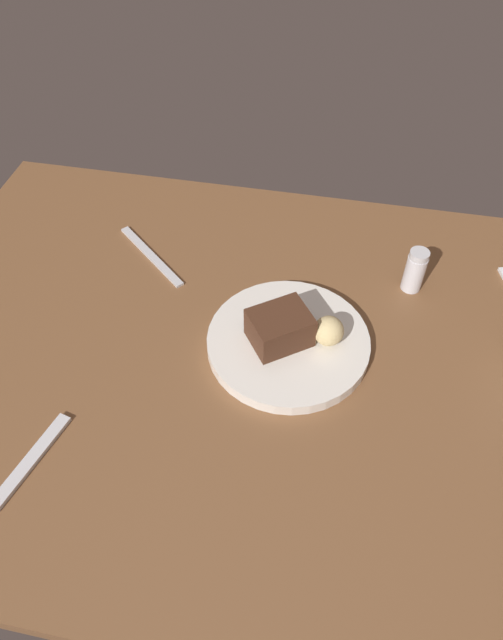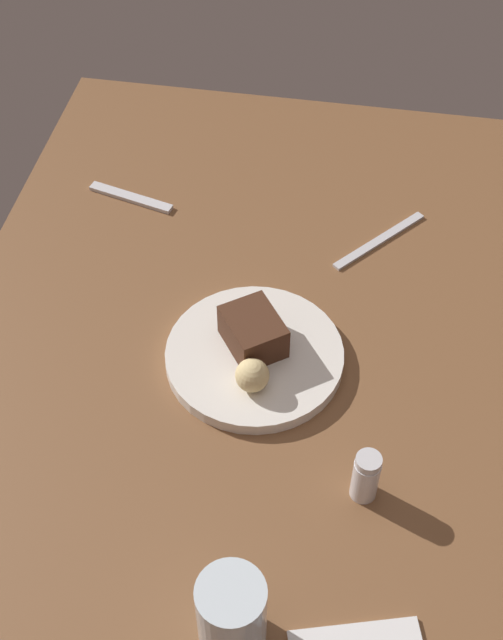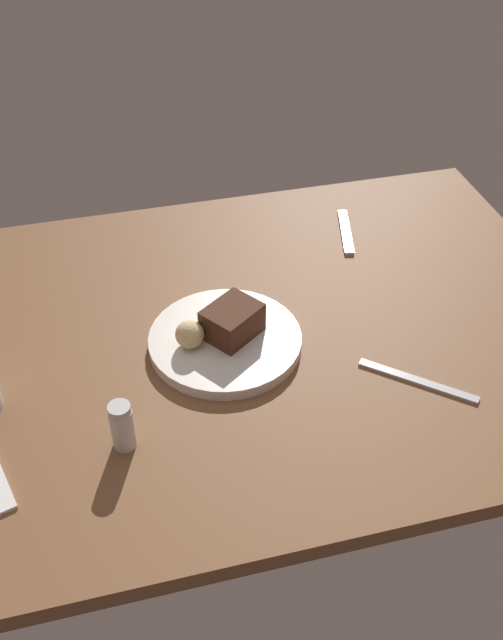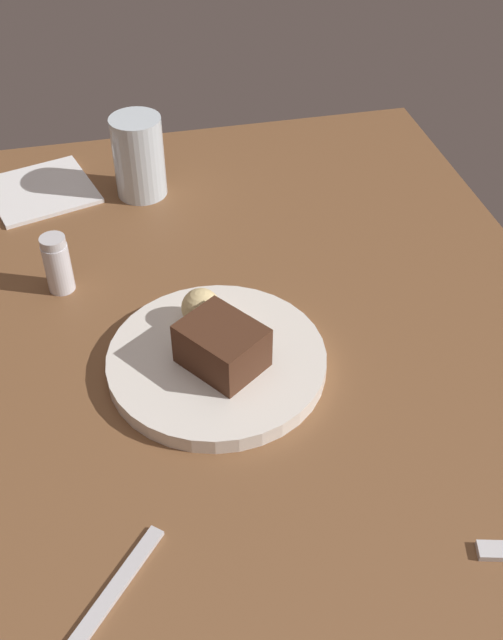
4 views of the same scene
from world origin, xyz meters
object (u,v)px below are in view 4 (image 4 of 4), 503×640
bread_roll (201,308)px  folded_napkin (41,190)px  dessert_plate (217,361)px  chocolate_cake_slice (222,346)px  butter_knife (96,616)px  water_glass (139,157)px  salt_shaker (57,264)px

bread_roll → folded_napkin: 41.12cm
dessert_plate → folded_napkin: (42.37, 19.10, -0.69)cm
dessert_plate → folded_napkin: size_ratio=1.70×
dessert_plate → bread_roll: size_ratio=5.42×
dessert_plate → chocolate_cake_slice: bearing=-162.3°
dessert_plate → butter_knife: dessert_plate is taller
chocolate_cake_slice → butter_knife: (-25.72, 15.99, -4.36)cm
bread_roll → folded_napkin: size_ratio=0.31×
bread_roll → water_glass: (33.07, 3.47, 1.81)cm
salt_shaker → bread_roll: bearing=-127.9°
chocolate_cake_slice → water_glass: bearing=6.5°
water_glass → folded_napkin: bearing=76.9°
salt_shaker → butter_knife: (-45.45, -1.24, -3.66)cm
butter_knife → dessert_plate: bearing=11.0°
water_glass → butter_knife: bearing=170.2°
chocolate_cake_slice → salt_shaker: size_ratio=1.09×
chocolate_cake_slice → folded_napkin: 48.08cm
dessert_plate → folded_napkin: 46.48cm
salt_shaker → butter_knife: 45.61cm
dessert_plate → chocolate_cake_slice: chocolate_cake_slice is taller
water_glass → bread_roll: bearing=-174.0°
bread_roll → butter_knife: 36.33cm
water_glass → chocolate_cake_slice: bearing=-173.5°
dessert_plate → folded_napkin: dessert_plate is taller
salt_shaker → water_glass: size_ratio=0.65×
dessert_plate → butter_knife: 31.24cm
dessert_plate → butter_knife: bearing=150.1°
chocolate_cake_slice → salt_shaker: (19.73, 17.23, -0.69)cm
water_glass → folded_napkin: 16.40cm
salt_shaker → water_glass: 24.21cm
chocolate_cake_slice → bread_roll: chocolate_cake_slice is taller
butter_knife → salt_shaker: bearing=42.5°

